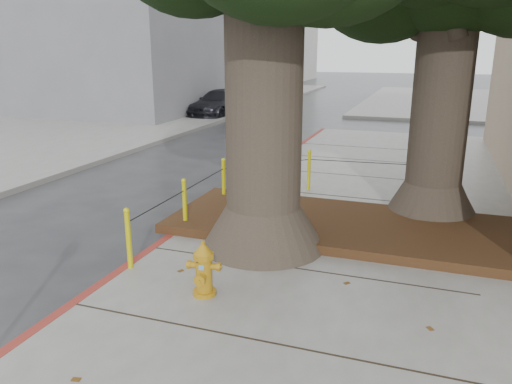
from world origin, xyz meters
TOP-DOWN VIEW (x-y plane):
  - ground at (0.00, 0.00)m, footprint 140.00×140.00m
  - sidewalk_far at (6.00, 30.00)m, footprint 16.00×20.00m
  - curb_red at (-2.00, 2.50)m, footprint 0.14×26.00m
  - planter_bed at (0.90, 3.90)m, footprint 6.40×2.60m
  - building_far_grey at (-15.00, 22.00)m, footprint 12.00×16.00m
  - building_far_white at (-17.00, 45.00)m, footprint 12.00×18.00m
  - bollard_ring at (-0.87, 4.38)m, footprint 3.79×5.39m
  - fire_hydrant at (-0.49, 0.79)m, footprint 0.41×0.38m
  - car_dark at (-8.03, 18.80)m, footprint 2.26×4.69m

SIDE VIEW (x-z plane):
  - ground at x=0.00m, z-range 0.00..0.00m
  - sidewalk_far at x=6.00m, z-range 0.00..0.15m
  - curb_red at x=-2.00m, z-range -0.01..0.15m
  - planter_bed at x=0.90m, z-range 0.15..0.31m
  - fire_hydrant at x=-0.49m, z-range 0.14..0.90m
  - car_dark at x=-8.03m, z-range 0.00..1.32m
  - bollard_ring at x=-0.87m, z-range 0.19..1.14m
  - building_far_grey at x=-15.00m, z-range 0.00..12.00m
  - building_far_white at x=-17.00m, z-range 0.00..15.00m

